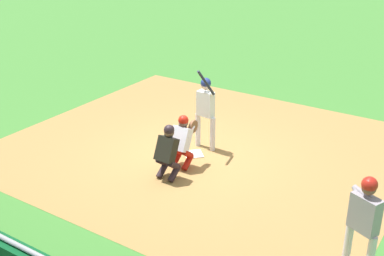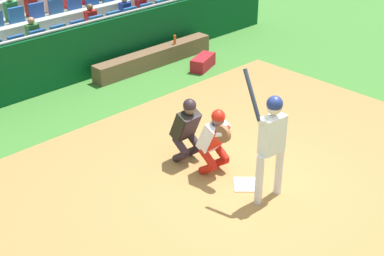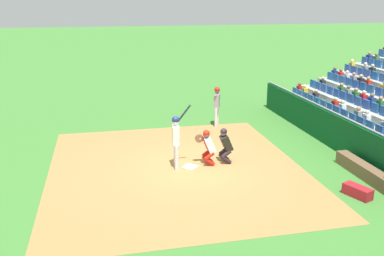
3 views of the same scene
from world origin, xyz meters
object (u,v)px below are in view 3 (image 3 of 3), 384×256
Objects in this scene: home_plate_umpire at (225,144)px; on_deck_batter at (217,102)px; equipment_duffel_bag at (358,191)px; home_plate_marker at (190,167)px; catcher_crouching at (208,145)px; batter_at_plate at (176,136)px; dugout_bench at (373,176)px.

on_deck_batter reaches higher than home_plate_umpire.
on_deck_batter is (7.92, 2.06, 0.95)m from equipment_duffel_bag.
catcher_crouching is at bearing -79.39° from home_plate_marker.
on_deck_batter is at bearing -6.61° from equipment_duffel_bag.
home_plate_umpire is (0.04, -0.65, -0.01)m from catcher_crouching.
home_plate_marker is 0.20× the size of batter_at_plate.
catcher_crouching is 1.00× the size of home_plate_umpire.
home_plate_marker is 0.34× the size of catcher_crouching.
on_deck_batter is at bearing -26.04° from home_plate_marker.
equipment_duffel_bag is at bearing -132.96° from catcher_crouching.
batter_at_plate is 1.84m from home_plate_umpire.
home_plate_umpire is 4.62m from equipment_duffel_bag.
dugout_bench is (-2.70, -4.05, -0.48)m from home_plate_umpire.
catcher_crouching is 0.35× the size of dugout_bench.
dugout_bench is (-2.66, -4.70, -0.50)m from catcher_crouching.
equipment_duffel_bag is (-3.42, -3.67, -0.55)m from catcher_crouching.
batter_at_plate is 1.70× the size of catcher_crouching.
dugout_bench is at bearing -115.35° from home_plate_marker.
on_deck_batter is (4.51, -1.61, 0.40)m from catcher_crouching.
batter_at_plate is 5.34m from on_deck_batter.
dugout_bench is 2.03× the size of on_deck_batter.
home_plate_umpire is 1.53× the size of equipment_duffel_bag.
dugout_bench is at bearing -113.90° from batter_at_plate.
home_plate_umpire reaches higher than equipment_duffel_bag.
equipment_duffel_bag is (-3.29, -4.32, 0.15)m from home_plate_marker.
home_plate_umpire is (0.12, -1.78, -0.46)m from batter_at_plate.
equipment_duffel_bag is (-3.34, -4.80, -1.00)m from batter_at_plate.
home_plate_umpire reaches higher than home_plate_marker.
home_plate_marker is at bearing -95.68° from batter_at_plate.
home_plate_marker is at bearing 31.50° from equipment_duffel_bag.
catcher_crouching is 1.53× the size of equipment_duffel_bag.
home_plate_marker is 5.93m from dugout_bench.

